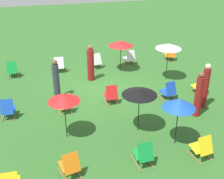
{
  "coord_description": "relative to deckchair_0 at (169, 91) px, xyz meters",
  "views": [
    {
      "loc": [
        2.82,
        12.37,
        6.33
      ],
      "look_at": [
        0.0,
        1.2,
        0.5
      ],
      "focal_mm": 48.82,
      "sensor_mm": 36.0,
      "label": 1
    }
  ],
  "objects": [
    {
      "name": "umbrella_1",
      "position": [
        4.58,
        1.71,
        1.2
      ],
      "size": [
        1.08,
        1.08,
        1.71
      ],
      "color": "black",
      "rests_on": "ground"
    },
    {
      "name": "person_0",
      "position": [
        4.64,
        -1.28,
        0.49
      ],
      "size": [
        0.36,
        0.36,
        1.77
      ],
      "rotation": [
        0.0,
        0.0,
        5.96
      ],
      "color": "#333847",
      "rests_on": "ground"
    },
    {
      "name": "deckchair_10",
      "position": [
        2.35,
        -4.18,
        0.0
      ],
      "size": [
        0.68,
        0.87,
        0.83
      ],
      "rotation": [
        0.0,
        0.0,
        0.3
      ],
      "color": "olive",
      "rests_on": "ground"
    },
    {
      "name": "deckchair_2",
      "position": [
        2.48,
        -0.29,
        0.0
      ],
      "size": [
        0.5,
        0.77,
        0.83
      ],
      "rotation": [
        0.0,
        0.0,
        0.03
      ],
      "color": "olive",
      "rests_on": "ground"
    },
    {
      "name": "umbrella_0",
      "position": [
        2.02,
        1.92,
        1.18
      ],
      "size": [
        1.24,
        1.24,
        1.66
      ],
      "color": "black",
      "rests_on": "ground"
    },
    {
      "name": "deckchair_3",
      "position": [
        0.56,
        3.88,
        0.0
      ],
      "size": [
        0.6,
        0.83,
        0.83
      ],
      "rotation": [
        0.0,
        0.0,
        0.17
      ],
      "color": "olive",
      "rests_on": "ground"
    },
    {
      "name": "umbrella_3",
      "position": [
        1.17,
        -3.51,
        1.13
      ],
      "size": [
        1.25,
        1.25,
        1.63
      ],
      "color": "black",
      "rests_on": "ground"
    },
    {
      "name": "deckchair_6",
      "position": [
        6.6,
        -4.06,
        0.0
      ],
      "size": [
        0.49,
        0.77,
        0.83
      ],
      "rotation": [
        0.0,
        0.0,
        0.01
      ],
      "color": "olive",
      "rests_on": "ground"
    },
    {
      "name": "deckchair_0",
      "position": [
        0.0,
        0.0,
        0.0
      ],
      "size": [
        0.63,
        0.84,
        0.83
      ],
      "rotation": [
        0.0,
        0.0,
        0.22
      ],
      "color": "olive",
      "rests_on": "ground"
    },
    {
      "name": "umbrella_4",
      "position": [
        1.05,
        2.99,
        1.19
      ],
      "size": [
        1.08,
        1.08,
        1.72
      ],
      "color": "black",
      "rests_on": "ground"
    },
    {
      "name": "umbrella_2",
      "position": [
        -0.71,
        -1.9,
        1.35
      ],
      "size": [
        1.22,
        1.22,
        1.84
      ],
      "color": "black",
      "rests_on": "ground"
    },
    {
      "name": "person_1",
      "position": [
        2.87,
        -2.77,
        0.46
      ],
      "size": [
        0.45,
        0.45,
        1.78
      ],
      "rotation": [
        0.0,
        0.0,
        4.18
      ],
      "color": "maroon",
      "rests_on": "ground"
    },
    {
      "name": "deckchair_8",
      "position": [
        4.7,
        3.68,
        0.0
      ],
      "size": [
        0.66,
        0.86,
        0.83
      ],
      "rotation": [
        0.0,
        0.0,
        0.26
      ],
      "color": "olive",
      "rests_on": "ground"
    },
    {
      "name": "deckchair_5",
      "position": [
        0.45,
        -4.23,
        0.0
      ],
      "size": [
        0.61,
        0.84,
        0.83
      ],
      "rotation": [
        0.0,
        0.0,
        0.19
      ],
      "color": "olive",
      "rests_on": "ground"
    },
    {
      "name": "deckchair_13",
      "position": [
        -1.58,
        -0.13,
        0.0
      ],
      "size": [
        0.66,
        0.86,
        0.83
      ],
      "rotation": [
        0.0,
        0.0,
        0.26
      ],
      "color": "olive",
      "rests_on": "ground"
    },
    {
      "name": "person_3",
      "position": [
        -0.53,
        1.51,
        0.52
      ],
      "size": [
        0.33,
        0.33,
        1.85
      ],
      "rotation": [
        0.0,
        0.0,
        1.4
      ],
      "color": "maroon",
      "rests_on": "ground"
    },
    {
      "name": "deckchair_1",
      "position": [
        4.46,
        0.01,
        0.0
      ],
      "size": [
        0.57,
        0.81,
        0.83
      ],
      "rotation": [
        0.0,
        0.0,
        0.13
      ],
      "color": "olive",
      "rests_on": "ground"
    },
    {
      "name": "deckchair_11",
      "position": [
        2.45,
        3.72,
        0.0
      ],
      "size": [
        0.53,
        0.79,
        0.83
      ],
      "rotation": [
        0.0,
        0.0,
        0.07
      ],
      "color": "olive",
      "rests_on": "ground"
    },
    {
      "name": "person_2",
      "position": [
        -1.11,
        0.97,
        0.56
      ],
      "size": [
        0.33,
        0.33,
        1.91
      ],
      "rotation": [
        0.0,
        0.0,
        3.33
      ],
      "color": "maroon",
      "rests_on": "ground"
    },
    {
      "name": "deckchair_12",
      "position": [
        4.29,
        -4.13,
        0.0
      ],
      "size": [
        0.51,
        0.78,
        0.83
      ],
      "rotation": [
        0.0,
        0.0,
        -0.05
      ],
      "color": "olive",
      "rests_on": "ground"
    },
    {
      "name": "deckchair_14",
      "position": [
        -1.94,
        -4.26,
        0.0
      ],
      "size": [
        0.51,
        0.78,
        0.83
      ],
      "rotation": [
        0.0,
        0.0,
        0.05
      ],
      "color": "olive",
      "rests_on": "ground"
    },
    {
      "name": "deckchair_9",
      "position": [
        6.62,
        -0.11,
        0.0
      ],
      "size": [
        0.54,
        0.8,
        0.83
      ],
      "rotation": [
        0.0,
        0.0,
        -0.09
      ],
      "color": "olive",
      "rests_on": "ground"
    },
    {
      "name": "ground_plane",
      "position": [
        2.38,
        -1.71,
        -0.37
      ],
      "size": [
        40.0,
        40.0,
        0.0
      ],
      "primitive_type": "plane",
      "color": "#2D6026"
    }
  ]
}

